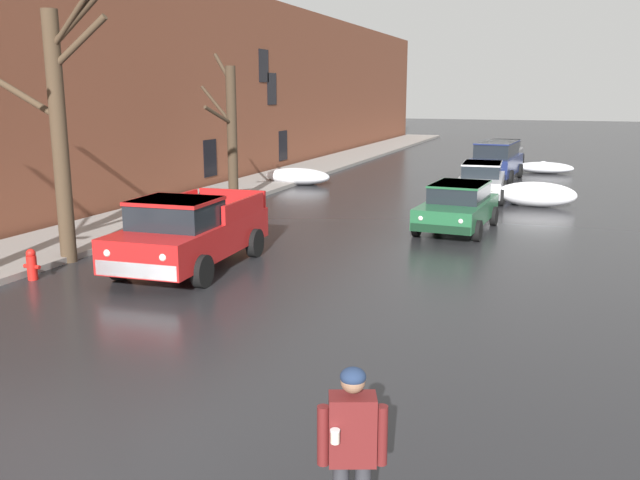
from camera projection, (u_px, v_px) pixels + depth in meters
ground_plane at (14, 444)px, 8.09m from camera, size 200.00×200.00×0.00m
left_sidewalk_slab at (220, 196)px, 26.91m from camera, size 3.08×80.00×0.16m
brick_townhouse_facade at (170, 86)px, 26.69m from camera, size 0.63×80.00×8.68m
snow_bank_near_corner_left at (298, 176)px, 30.64m from camera, size 3.04×1.41×0.74m
snow_bank_along_left_kerb at (544, 168)px, 34.86m from camera, size 2.87×1.31×0.62m
snow_bank_mid_block_left at (177, 223)px, 20.27m from camera, size 2.55×0.94×0.55m
snow_bank_near_corner_right at (535, 194)px, 24.78m from camera, size 2.82×1.25×0.90m
bare_tree_second_along_sidewalk at (59, 123)px, 16.06m from camera, size 4.36×1.57×6.60m
bare_tree_mid_block at (231, 132)px, 24.40m from camera, size 2.05×2.76×5.49m
pickup_truck_red_approaching_near_lane at (189, 232)px, 15.93m from camera, size 2.42×4.98×1.76m
sedan_green_parked_kerbside_close at (458, 206)px, 20.43m from camera, size 2.16×4.25×1.42m
sedan_silver_parked_kerbside_mid at (481, 180)px, 26.38m from camera, size 2.03×4.43×1.42m
suv_darkblue_parked_far_down_block at (496, 159)px, 31.94m from camera, size 2.28×4.91×1.82m
sedan_grey_queued_behind_truck at (504, 152)px, 38.36m from camera, size 2.07×4.44×1.42m
pedestrian_with_coffee at (352, 444)px, 6.06m from camera, size 0.63×0.48×1.76m
fire_hydrant at (32, 264)px, 15.09m from camera, size 0.42×0.22×0.71m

